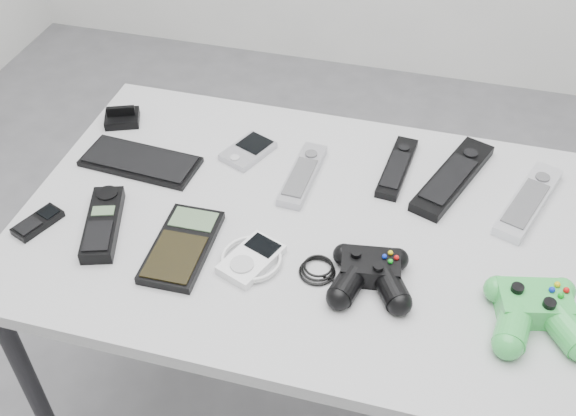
% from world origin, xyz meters
% --- Properties ---
extents(floor, '(3.50, 3.50, 0.00)m').
position_xyz_m(floor, '(0.00, 0.00, 0.00)').
color(floor, slate).
rests_on(floor, ground).
extents(desk, '(1.08, 0.69, 0.72)m').
position_xyz_m(desk, '(-0.01, -0.04, 0.66)').
color(desk, '#A8A9AB').
rests_on(desk, floor).
extents(pda_keyboard, '(0.24, 0.12, 0.01)m').
position_xyz_m(pda_keyboard, '(-0.38, 0.04, 0.73)').
color(pda_keyboard, black).
rests_on(pda_keyboard, desk).
extents(dock_bracket, '(0.09, 0.09, 0.04)m').
position_xyz_m(dock_bracket, '(-0.48, 0.16, 0.74)').
color(dock_bracket, black).
rests_on(dock_bracket, desk).
extents(pda, '(0.11, 0.13, 0.02)m').
position_xyz_m(pda, '(-0.18, 0.13, 0.73)').
color(pda, '#AAAAB1').
rests_on(pda, desk).
extents(remote_silver_a, '(0.06, 0.19, 0.02)m').
position_xyz_m(remote_silver_a, '(-0.05, 0.08, 0.73)').
color(remote_silver_a, '#AAAAB1').
rests_on(remote_silver_a, desk).
extents(remote_black_a, '(0.06, 0.19, 0.02)m').
position_xyz_m(remote_black_a, '(0.12, 0.15, 0.73)').
color(remote_black_a, black).
rests_on(remote_black_a, desk).
extents(remote_black_b, '(0.15, 0.26, 0.02)m').
position_xyz_m(remote_black_b, '(0.23, 0.15, 0.74)').
color(remote_black_b, black).
rests_on(remote_black_b, desk).
extents(remote_silver_b, '(0.13, 0.24, 0.02)m').
position_xyz_m(remote_silver_b, '(0.38, 0.11, 0.73)').
color(remote_silver_b, silver).
rests_on(remote_silver_b, desk).
extents(mobile_phone, '(0.07, 0.10, 0.02)m').
position_xyz_m(mobile_phone, '(-0.49, -0.18, 0.73)').
color(mobile_phone, black).
rests_on(mobile_phone, desk).
extents(cordless_handset, '(0.11, 0.19, 0.03)m').
position_xyz_m(cordless_handset, '(-0.37, -0.16, 0.74)').
color(cordless_handset, black).
rests_on(cordless_handset, desk).
extents(calculator, '(0.10, 0.20, 0.02)m').
position_xyz_m(calculator, '(-0.21, -0.17, 0.73)').
color(calculator, black).
rests_on(calculator, desk).
extents(mp3_player, '(0.14, 0.15, 0.02)m').
position_xyz_m(mp3_player, '(-0.08, -0.17, 0.73)').
color(mp3_player, white).
rests_on(mp3_player, desk).
extents(controller_black, '(0.26, 0.18, 0.05)m').
position_xyz_m(controller_black, '(0.12, -0.16, 0.75)').
color(controller_black, black).
rests_on(controller_black, desk).
extents(controller_green, '(0.19, 0.20, 0.05)m').
position_xyz_m(controller_green, '(0.39, -0.17, 0.75)').
color(controller_green, green).
rests_on(controller_green, desk).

